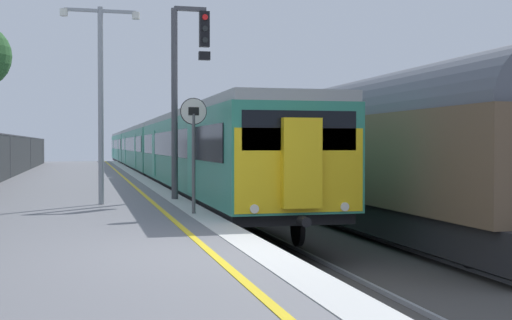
# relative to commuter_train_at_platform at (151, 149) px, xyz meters

# --- Properties ---
(ground) EXTENTS (17.40, 110.00, 1.21)m
(ground) POSITION_rel_commuter_train_at_platform_xyz_m (0.54, -35.37, -1.88)
(ground) COLOR slate
(commuter_train_at_platform) EXTENTS (2.83, 64.23, 3.81)m
(commuter_train_at_platform) POSITION_rel_commuter_train_at_platform_xyz_m (0.00, 0.00, 0.00)
(commuter_train_at_platform) COLOR #2D846B
(commuter_train_at_platform) RESTS_ON ground
(freight_train_adjacent_track) EXTENTS (2.60, 53.85, 4.40)m
(freight_train_adjacent_track) POSITION_rel_commuter_train_at_platform_xyz_m (4.00, -7.89, 0.13)
(freight_train_adjacent_track) COLOR #232326
(freight_train_adjacent_track) RESTS_ON ground
(signal_gantry) EXTENTS (1.10, 0.24, 5.41)m
(signal_gantry) POSITION_rel_commuter_train_at_platform_xyz_m (-1.49, -25.81, 2.09)
(signal_gantry) COLOR #47474C
(signal_gantry) RESTS_ON ground
(speed_limit_sign) EXTENTS (0.59, 0.08, 2.57)m
(speed_limit_sign) POSITION_rel_commuter_train_at_platform_xyz_m (-1.85, -29.91, 0.38)
(speed_limit_sign) COLOR #59595B
(speed_limit_sign) RESTS_ON ground
(platform_lamp_mid) EXTENTS (2.00, 0.20, 5.06)m
(platform_lamp_mid) POSITION_rel_commuter_train_at_platform_xyz_m (-3.78, -26.92, 1.76)
(platform_lamp_mid) COLOR #93999E
(platform_lamp_mid) RESTS_ON ground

